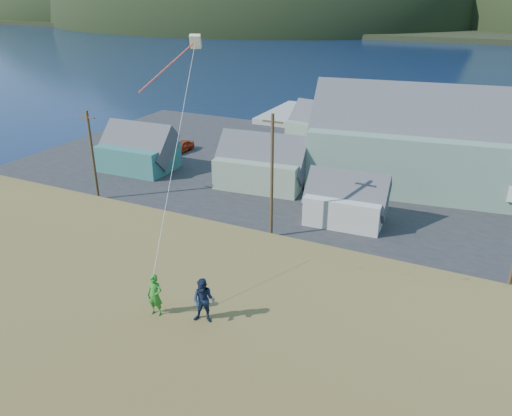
{
  "coord_description": "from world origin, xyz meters",
  "views": [
    {
      "loc": [
        12.51,
        -30.75,
        18.07
      ],
      "look_at": [
        3.33,
        -11.79,
        8.8
      ],
      "focal_mm": 35.0,
      "sensor_mm": 36.0,
      "label": 1
    }
  ],
  "objects_px": {
    "shed_palegreen_near": "(262,163)",
    "shed_palegreen_far": "(328,127)",
    "lodge": "(498,148)",
    "kite_flyer_green": "(155,295)",
    "wharf": "(353,121)",
    "shed_teal": "(138,149)",
    "shed_white": "(346,200)",
    "kite_flyer_navy": "(204,301)"
  },
  "relations": [
    {
      "from": "shed_palegreen_near",
      "to": "shed_palegreen_far",
      "type": "distance_m",
      "value": 15.98
    },
    {
      "from": "lodge",
      "to": "shed_palegreen_near",
      "type": "bearing_deg",
      "value": -167.74
    },
    {
      "from": "shed_palegreen_far",
      "to": "kite_flyer_green",
      "type": "bearing_deg",
      "value": -69.2
    },
    {
      "from": "lodge",
      "to": "shed_palegreen_far",
      "type": "relative_size",
      "value": 3.37
    },
    {
      "from": "wharf",
      "to": "shed_teal",
      "type": "bearing_deg",
      "value": -117.04
    },
    {
      "from": "shed_white",
      "to": "lodge",
      "type": "bearing_deg",
      "value": 44.93
    },
    {
      "from": "shed_palegreen_near",
      "to": "kite_flyer_green",
      "type": "distance_m",
      "value": 32.16
    },
    {
      "from": "wharf",
      "to": "kite_flyer_green",
      "type": "relative_size",
      "value": 16.12
    },
    {
      "from": "shed_white",
      "to": "kite_flyer_navy",
      "type": "height_order",
      "value": "kite_flyer_navy"
    },
    {
      "from": "shed_teal",
      "to": "shed_palegreen_near",
      "type": "bearing_deg",
      "value": 3.35
    },
    {
      "from": "wharf",
      "to": "shed_palegreen_far",
      "type": "distance_m",
      "value": 12.91
    },
    {
      "from": "shed_palegreen_near",
      "to": "lodge",
      "type": "bearing_deg",
      "value": 14.43
    },
    {
      "from": "kite_flyer_green",
      "to": "shed_palegreen_far",
      "type": "bearing_deg",
      "value": 93.63
    },
    {
      "from": "shed_teal",
      "to": "shed_palegreen_far",
      "type": "height_order",
      "value": "shed_palegreen_far"
    },
    {
      "from": "shed_palegreen_near",
      "to": "kite_flyer_navy",
      "type": "xyz_separation_m",
      "value": [
        11.68,
        -29.69,
        5.64
      ]
    },
    {
      "from": "shed_white",
      "to": "kite_flyer_navy",
      "type": "xyz_separation_m",
      "value": [
        1.81,
        -25.12,
        5.99
      ]
    },
    {
      "from": "shed_palegreen_near",
      "to": "shed_white",
      "type": "relative_size",
      "value": 1.33
    },
    {
      "from": "shed_white",
      "to": "kite_flyer_navy",
      "type": "distance_m",
      "value": 25.89
    },
    {
      "from": "shed_teal",
      "to": "shed_palegreen_near",
      "type": "distance_m",
      "value": 14.16
    },
    {
      "from": "wharf",
      "to": "shed_teal",
      "type": "distance_m",
      "value": 33.72
    },
    {
      "from": "shed_palegreen_near",
      "to": "kite_flyer_green",
      "type": "xyz_separation_m",
      "value": [
        9.88,
        -30.09,
        5.59
      ]
    },
    {
      "from": "kite_flyer_navy",
      "to": "shed_teal",
      "type": "bearing_deg",
      "value": 117.59
    },
    {
      "from": "wharf",
      "to": "lodge",
      "type": "relative_size",
      "value": 0.73
    },
    {
      "from": "shed_palegreen_near",
      "to": "shed_white",
      "type": "xyz_separation_m",
      "value": [
        9.87,
        -4.56,
        -0.35
      ]
    },
    {
      "from": "kite_flyer_green",
      "to": "kite_flyer_navy",
      "type": "distance_m",
      "value": 1.84
    },
    {
      "from": "wharf",
      "to": "kite_flyer_navy",
      "type": "height_order",
      "value": "kite_flyer_navy"
    },
    {
      "from": "shed_palegreen_far",
      "to": "shed_white",
      "type": "bearing_deg",
      "value": -57.32
    },
    {
      "from": "shed_white",
      "to": "kite_flyer_green",
      "type": "xyz_separation_m",
      "value": [
        0.01,
        -25.52,
        5.94
      ]
    },
    {
      "from": "kite_flyer_green",
      "to": "kite_flyer_navy",
      "type": "height_order",
      "value": "kite_flyer_navy"
    },
    {
      "from": "shed_palegreen_near",
      "to": "kite_flyer_navy",
      "type": "bearing_deg",
      "value": -74.16
    },
    {
      "from": "lodge",
      "to": "shed_palegreen_far",
      "type": "height_order",
      "value": "lodge"
    },
    {
      "from": "wharf",
      "to": "kite_flyer_green",
      "type": "height_order",
      "value": "kite_flyer_green"
    },
    {
      "from": "wharf",
      "to": "lodge",
      "type": "xyz_separation_m",
      "value": [
        19.28,
        -21.17,
        4.21
      ]
    },
    {
      "from": "shed_palegreen_far",
      "to": "kite_flyer_navy",
      "type": "xyz_separation_m",
      "value": [
        10.16,
        -45.6,
        5.56
      ]
    },
    {
      "from": "wharf",
      "to": "kite_flyer_green",
      "type": "bearing_deg",
      "value": -81.61
    },
    {
      "from": "kite_flyer_green",
      "to": "shed_teal",
      "type": "bearing_deg",
      "value": 123.15
    },
    {
      "from": "kite_flyer_navy",
      "to": "shed_palegreen_far",
      "type": "bearing_deg",
      "value": 87.88
    },
    {
      "from": "shed_teal",
      "to": "kite_flyer_navy",
      "type": "bearing_deg",
      "value": -49.78
    },
    {
      "from": "shed_white",
      "to": "shed_teal",
      "type": "bearing_deg",
      "value": 168.64
    },
    {
      "from": "shed_teal",
      "to": "kite_flyer_green",
      "type": "bearing_deg",
      "value": -52.23
    },
    {
      "from": "shed_white",
      "to": "shed_palegreen_far",
      "type": "distance_m",
      "value": 22.12
    },
    {
      "from": "shed_teal",
      "to": "kite_flyer_green",
      "type": "xyz_separation_m",
      "value": [
        23.97,
        -28.75,
        5.67
      ]
    }
  ]
}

